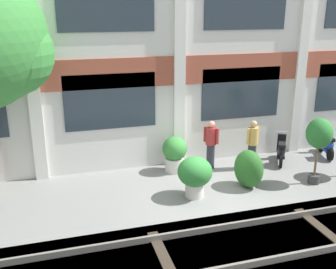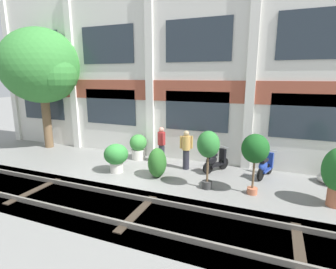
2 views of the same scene
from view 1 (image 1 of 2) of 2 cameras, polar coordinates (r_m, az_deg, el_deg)
name	(u,v)px [view 1 (image 1 of 2)]	position (r m, az deg, el deg)	size (l,w,h in m)	color
ground_plane	(205,195)	(11.11, 5.43, -8.70)	(80.00, 80.00, 0.00)	gray
apartment_facade	(177,45)	(12.55, 1.27, 12.93)	(17.79, 0.64, 7.77)	silver
rail_tracks	(247,250)	(9.20, 11.44, -16.12)	(25.43, 2.80, 0.43)	#4C473F
potted_plant_fluted_column	(175,153)	(12.34, 0.98, -2.67)	(0.78, 0.78, 1.15)	beige
potted_plant_terracotta_small	(319,136)	(12.03, 21.07, -0.24)	(0.75, 0.75, 1.99)	#333333
potted_plant_glazed_jar	(195,174)	(10.72, 3.91, -5.72)	(0.95, 0.95, 1.14)	beige
scooter_near_curb	(281,151)	(13.58, 16.11, -2.28)	(0.82, 1.23, 0.98)	black
scooter_second_parked	(327,145)	(14.71, 22.06, -1.37)	(0.66, 1.34, 0.98)	black
resident_by_doorway	(252,143)	(12.77, 12.15, -1.23)	(0.50, 0.34, 1.61)	#282833
resident_watching_tracks	(211,143)	(12.59, 6.24, -1.27)	(0.38, 0.42, 1.59)	#282833
topiary_hedge	(249,169)	(11.55, 11.62, -4.90)	(0.94, 0.70, 1.11)	#286023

